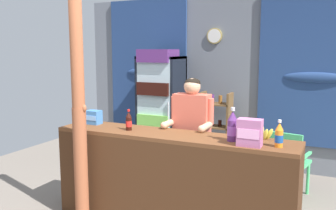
# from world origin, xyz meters

# --- Properties ---
(ground_plane) EXTENTS (7.48, 7.48, 0.00)m
(ground_plane) POSITION_xyz_m (0.00, 1.15, 0.00)
(ground_plane) COLOR slate
(back_wall_curtained) EXTENTS (5.18, 0.22, 2.72)m
(back_wall_curtained) POSITION_xyz_m (-0.00, 2.92, 1.39)
(back_wall_curtained) COLOR slate
(back_wall_curtained) RESTS_ON ground
(stall_counter) EXTENTS (2.60, 0.50, 1.00)m
(stall_counter) POSITION_xyz_m (0.07, 0.42, 0.60)
(stall_counter) COLOR brown
(stall_counter) RESTS_ON ground
(timber_post) EXTENTS (0.17, 0.15, 2.54)m
(timber_post) POSITION_xyz_m (-0.82, 0.14, 1.22)
(timber_post) COLOR #995133
(timber_post) RESTS_ON ground
(drink_fridge) EXTENTS (0.65, 0.62, 1.87)m
(drink_fridge) POSITION_xyz_m (-0.98, 2.38, 1.02)
(drink_fridge) COLOR black
(drink_fridge) RESTS_ON ground
(bottle_shelf_rack) EXTENTS (0.48, 0.28, 1.21)m
(bottle_shelf_rack) POSITION_xyz_m (-0.11, 2.57, 0.63)
(bottle_shelf_rack) COLOR brown
(bottle_shelf_rack) RESTS_ON ground
(plastic_lawn_chair) EXTENTS (0.52, 0.52, 0.86)m
(plastic_lawn_chair) POSITION_xyz_m (1.09, 1.82, 0.49)
(plastic_lawn_chair) COLOR #4CC675
(plastic_lawn_chair) RESTS_ON ground
(shopkeeper) EXTENTS (0.52, 0.42, 1.55)m
(shopkeeper) POSITION_xyz_m (0.11, 0.98, 0.98)
(shopkeeper) COLOR #28282D
(shopkeeper) RESTS_ON ground
(soda_bottle_grape_soda) EXTENTS (0.10, 0.10, 0.33)m
(soda_bottle_grape_soda) POSITION_xyz_m (0.72, 0.50, 1.14)
(soda_bottle_grape_soda) COLOR #56286B
(soda_bottle_grape_soda) RESTS_ON stall_counter
(soda_bottle_cola) EXTENTS (0.07, 0.07, 0.23)m
(soda_bottle_cola) POSITION_xyz_m (-0.43, 0.49, 1.10)
(soda_bottle_cola) COLOR black
(soda_bottle_cola) RESTS_ON stall_counter
(soda_bottle_orange_soda) EXTENTS (0.07, 0.07, 0.25)m
(soda_bottle_orange_soda) POSITION_xyz_m (1.16, 0.46, 1.10)
(soda_bottle_orange_soda) COLOR orange
(soda_bottle_orange_soda) RESTS_ON stall_counter
(snack_box_wafer) EXTENTS (0.22, 0.13, 0.25)m
(snack_box_wafer) POSITION_xyz_m (0.92, 0.38, 1.12)
(snack_box_wafer) COLOR #B76699
(snack_box_wafer) RESTS_ON stall_counter
(snack_box_biscuit) EXTENTS (0.16, 0.13, 0.16)m
(snack_box_biscuit) POSITION_xyz_m (-0.98, 0.61, 1.08)
(snack_box_biscuit) COLOR #3D75B7
(snack_box_biscuit) RESTS_ON stall_counter
(banana_bunch) EXTENTS (0.26, 0.06, 0.16)m
(banana_bunch) POSITION_xyz_m (0.95, 0.70, 1.06)
(banana_bunch) COLOR #DBCC42
(banana_bunch) RESTS_ON stall_counter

